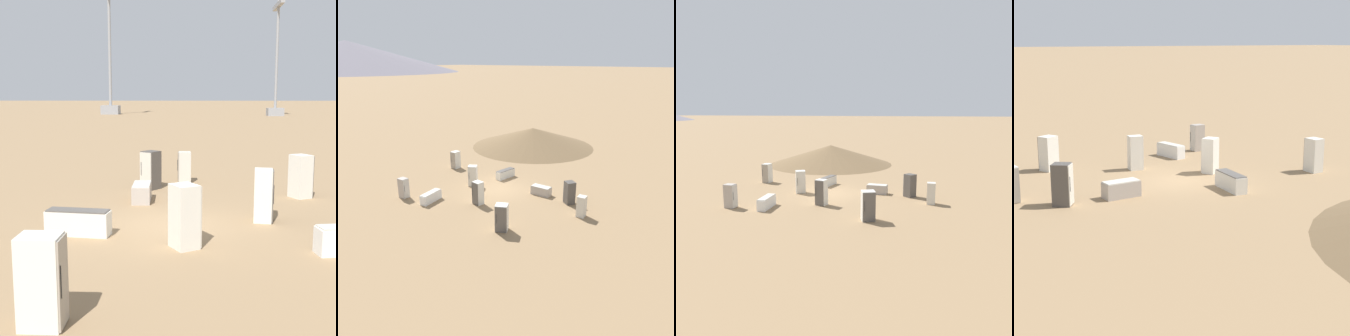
% 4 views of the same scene
% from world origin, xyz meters
% --- Properties ---
extents(ground_plane, '(1000.00, 1000.00, 0.00)m').
position_xyz_m(ground_plane, '(0.00, 0.00, 0.00)').
color(ground_plane, '#937551').
extents(power_pylon_1, '(9.82, 3.37, 28.07)m').
position_xyz_m(power_pylon_1, '(-88.04, 18.67, 8.73)').
color(power_pylon_1, gray).
rests_on(power_pylon_1, ground_plane).
extents(power_pylon_2, '(12.00, 4.11, 34.29)m').
position_xyz_m(power_pylon_2, '(-95.90, -18.42, 10.66)').
color(power_pylon_2, gray).
rests_on(power_pylon_2, ground_plane).
extents(discarded_fridge_0, '(0.98, 0.96, 1.75)m').
position_xyz_m(discarded_fridge_0, '(-4.45, 5.21, 0.87)').
color(discarded_fridge_0, silver).
rests_on(discarded_fridge_0, ground_plane).
extents(discarded_fridge_1, '(1.56, 0.75, 0.71)m').
position_xyz_m(discarded_fridge_1, '(-3.43, -1.16, 0.35)').
color(discarded_fridge_1, '#A89E93').
rests_on(discarded_fridge_1, ground_plane).
extents(discarded_fridge_2, '(0.79, 1.96, 0.76)m').
position_xyz_m(discarded_fridge_2, '(1.18, -2.56, 0.38)').
color(discarded_fridge_2, silver).
rests_on(discarded_fridge_2, ground_plane).
extents(discarded_fridge_3, '(0.94, 0.92, 1.75)m').
position_xyz_m(discarded_fridge_3, '(2.21, 0.61, 0.87)').
color(discarded_fridge_3, silver).
rests_on(discarded_fridge_3, ground_plane).
extents(discarded_fridge_5, '(0.62, 0.81, 1.68)m').
position_xyz_m(discarded_fridge_5, '(6.75, -1.84, 0.84)').
color(discarded_fridge_5, silver).
rests_on(discarded_fridge_5, ground_plane).
extents(discarded_fridge_7, '(0.96, 0.94, 1.69)m').
position_xyz_m(discarded_fridge_7, '(-5.91, -1.03, 0.85)').
color(discarded_fridge_7, '#4C4742').
rests_on(discarded_fridge_7, ground_plane).
extents(discarded_fridge_8, '(0.75, 0.70, 1.74)m').
position_xyz_m(discarded_fridge_8, '(-0.64, 3.14, 0.87)').
color(discarded_fridge_8, silver).
rests_on(discarded_fridge_8, ground_plane).
extents(discarded_fridge_9, '(0.60, 0.66, 1.48)m').
position_xyz_m(discarded_fridge_9, '(-7.56, 0.43, 0.74)').
color(discarded_fridge_9, beige).
rests_on(discarded_fridge_9, ground_plane).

